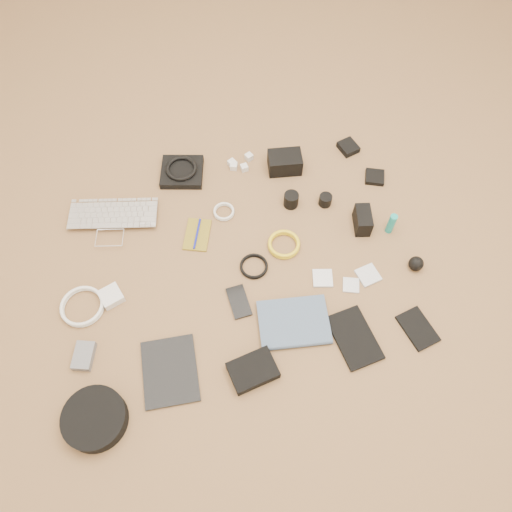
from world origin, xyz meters
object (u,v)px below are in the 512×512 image
object	(u,v)px
dslr_camera	(285,162)
paperback	(298,347)
tablet	(170,371)
laptop	(112,225)
headphone_case	(95,419)
phone	(239,302)

from	to	relation	value
dslr_camera	paperback	bearing A→B (deg)	-94.07
paperback	tablet	bearing A→B (deg)	94.22
laptop	dslr_camera	world-z (taller)	dslr_camera
tablet	paperback	xyz separation A→B (m)	(0.45, -0.04, 0.01)
headphone_case	dslr_camera	bearing A→B (deg)	42.76
headphone_case	paperback	xyz separation A→B (m)	(0.72, 0.05, -0.02)
laptop	dslr_camera	xyz separation A→B (m)	(0.76, 0.10, 0.03)
laptop	dslr_camera	bearing A→B (deg)	21.79
laptop	paperback	size ratio (longest dim) A/B	1.42
phone	laptop	bearing A→B (deg)	129.80
laptop	phone	xyz separation A→B (m)	(0.41, -0.46, -0.01)
dslr_camera	tablet	world-z (taller)	dslr_camera
dslr_camera	headphone_case	bearing A→B (deg)	-127.11
headphone_case	tablet	bearing A→B (deg)	20.08
phone	headphone_case	size ratio (longest dim) A/B	0.62
dslr_camera	tablet	size ratio (longest dim) A/B	0.59
dslr_camera	paperback	distance (m)	0.82
laptop	headphone_case	world-z (taller)	headphone_case
headphone_case	laptop	bearing A→B (deg)	78.29
phone	headphone_case	bearing A→B (deg)	-154.69
dslr_camera	paperback	world-z (taller)	dslr_camera
phone	headphone_case	world-z (taller)	headphone_case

